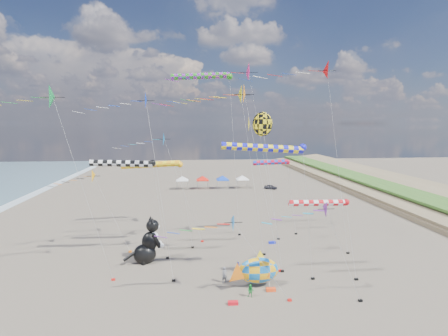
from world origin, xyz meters
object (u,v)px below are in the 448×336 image
Objects in this scene: parked_car at (271,187)px; person_adult at (225,275)px; cat_inflatable at (147,240)px; child_green at (251,291)px; child_blue at (238,267)px; fish_inflatable at (258,270)px.

person_adult is at bearing -168.57° from parked_car.
cat_inflatable reaches higher than parked_car.
person_adult is (8.45, -6.24, -1.87)m from cat_inflatable.
cat_inflatable is at bearing 165.35° from child_green.
parked_car is at bearing 56.46° from person_adult.
child_green is 5.83m from child_blue.
child_blue is at bearing 40.44° from person_adult.
fish_inflatable is 1.69× the size of parked_car.
child_green is 55.14m from parked_car.
person_adult reaches higher than parked_car.
child_green is 1.13× the size of child_blue.
child_green reaches higher than parked_car.
cat_inflatable is at bearing 180.00° from parked_car.
child_green is at bearing -149.62° from child_blue.
person_adult is at bearing 150.16° from child_green.
fish_inflatable is at bearing -51.16° from cat_inflatable.
cat_inflatable is 10.67m from person_adult.
person_adult reaches higher than child_blue.
cat_inflatable is 0.99× the size of fish_inflatable.
parked_car is (25.20, 43.65, -2.15)m from cat_inflatable.
child_blue is (-0.35, 5.81, -0.07)m from child_green.
fish_inflatable is (11.66, -7.39, -1.01)m from cat_inflatable.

